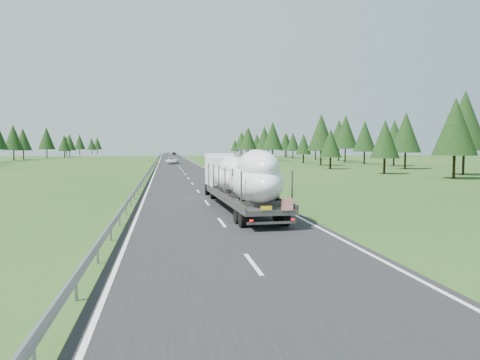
{
  "coord_description": "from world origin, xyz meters",
  "views": [
    {
      "loc": [
        -2.95,
        -24.52,
        4.02
      ],
      "look_at": [
        1.74,
        4.71,
        1.95
      ],
      "focal_mm": 35.0,
      "sensor_mm": 36.0,
      "label": 1
    }
  ],
  "objects": [
    {
      "name": "ground",
      "position": [
        0.0,
        0.0,
        0.0
      ],
      "size": [
        400.0,
        400.0,
        0.0
      ],
      "primitive_type": "plane",
      "color": "#244316",
      "rests_on": "ground"
    },
    {
      "name": "boat_truck",
      "position": [
        1.74,
        5.29,
        2.09
      ],
      "size": [
        3.23,
        19.15,
        3.9
      ],
      "color": "white",
      "rests_on": "ground"
    },
    {
      "name": "distant_van",
      "position": [
        -1.21,
        89.34,
        0.81
      ],
      "size": [
        3.26,
        6.06,
        1.62
      ],
      "primitive_type": "imported",
      "rotation": [
        0.0,
        0.0,
        -0.1
      ],
      "color": "silver",
      "rests_on": "ground"
    },
    {
      "name": "marker_posts",
      "position": [
        6.5,
        155.0,
        0.54
      ],
      "size": [
        0.13,
        350.08,
        1.0
      ],
      "color": "silver",
      "rests_on": "ground"
    },
    {
      "name": "highway_sign",
      "position": [
        7.2,
        80.0,
        1.81
      ],
      "size": [
        0.08,
        0.9,
        2.6
      ],
      "color": "slate",
      "rests_on": "ground"
    },
    {
      "name": "distant_car_dark",
      "position": [
        1.91,
        234.68,
        0.77
      ],
      "size": [
        2.28,
        4.7,
        1.54
      ],
      "primitive_type": "imported",
      "rotation": [
        0.0,
        0.0,
        0.1
      ],
      "color": "black",
      "rests_on": "ground"
    },
    {
      "name": "distant_car_blue",
      "position": [
        -1.12,
        298.89,
        0.63
      ],
      "size": [
        1.54,
        3.91,
        1.27
      ],
      "primitive_type": "imported",
      "rotation": [
        0.0,
        0.0,
        0.05
      ],
      "color": "#15263D",
      "rests_on": "ground"
    },
    {
      "name": "guardrail",
      "position": [
        -5.3,
        99.94,
        0.6
      ],
      "size": [
        0.1,
        400.0,
        0.76
      ],
      "color": "slate",
      "rests_on": "ground"
    },
    {
      "name": "tree_line_right",
      "position": [
        38.78,
        103.39,
        6.98
      ],
      "size": [
        28.21,
        283.23,
        12.65
      ],
      "color": "black",
      "rests_on": "ground"
    },
    {
      "name": "road_surface",
      "position": [
        0.0,
        100.0,
        0.01
      ],
      "size": [
        10.0,
        400.0,
        0.02
      ],
      "primitive_type": "cube",
      "color": "black",
      "rests_on": "ground"
    }
  ]
}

